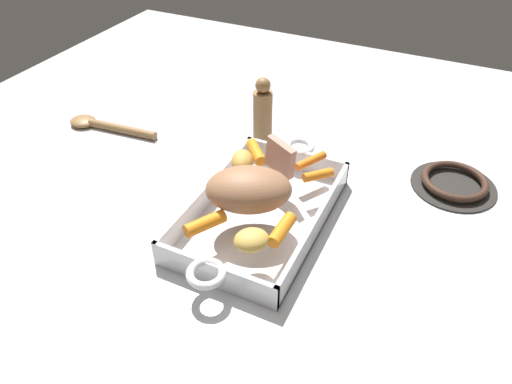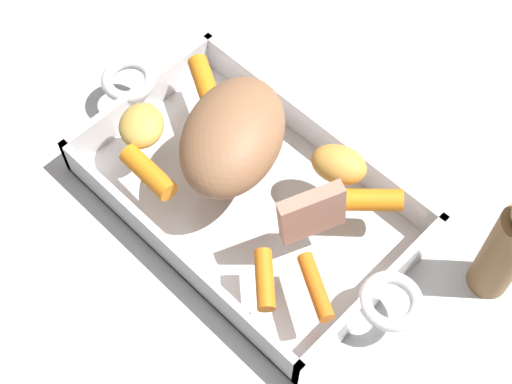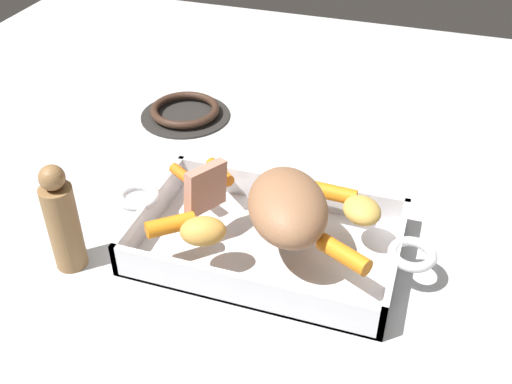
{
  "view_description": "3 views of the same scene",
  "coord_description": "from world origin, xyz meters",
  "px_view_note": "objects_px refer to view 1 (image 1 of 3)",
  "views": [
    {
      "loc": [
        -0.58,
        -0.27,
        0.58
      ],
      "look_at": [
        -0.0,
        0.01,
        0.06
      ],
      "focal_mm": 33.56,
      "sensor_mm": 36.0,
      "label": 1
    },
    {
      "loc": [
        0.29,
        -0.28,
        0.69
      ],
      "look_at": [
        0.03,
        -0.02,
        0.07
      ],
      "focal_mm": 52.35,
      "sensor_mm": 36.0,
      "label": 2
    },
    {
      "loc": [
        -0.18,
        0.58,
        0.55
      ],
      "look_at": [
        0.02,
        -0.01,
        0.08
      ],
      "focal_mm": 42.37,
      "sensor_mm": 36.0,
      "label": 3
    }
  ],
  "objects_px": {
    "baby_carrot_southeast": "(256,152)",
    "potato_halved": "(251,240)",
    "baby_carrot_northwest": "(282,230)",
    "serving_spoon": "(103,125)",
    "baby_carrot_short": "(318,175)",
    "pepper_mill": "(263,114)",
    "baby_carrot_long": "(311,161)",
    "roast_slice_thin": "(278,157)",
    "baby_carrot_southwest": "(205,223)",
    "roasting_dish": "(260,213)",
    "potato_whole": "(242,161)",
    "pork_roast": "(249,189)",
    "stove_burner_rear": "(454,183)"
  },
  "relations": [
    {
      "from": "baby_carrot_southeast",
      "to": "potato_halved",
      "type": "xyz_separation_m",
      "value": [
        -0.22,
        -0.1,
        0.0
      ]
    },
    {
      "from": "baby_carrot_northwest",
      "to": "serving_spoon",
      "type": "relative_size",
      "value": 0.29
    },
    {
      "from": "baby_carrot_short",
      "to": "pepper_mill",
      "type": "bearing_deg",
      "value": 51.31
    },
    {
      "from": "baby_carrot_southeast",
      "to": "baby_carrot_long",
      "type": "bearing_deg",
      "value": -77.68
    },
    {
      "from": "roast_slice_thin",
      "to": "baby_carrot_southwest",
      "type": "xyz_separation_m",
      "value": [
        -0.19,
        0.04,
        -0.02
      ]
    },
    {
      "from": "baby_carrot_short",
      "to": "pepper_mill",
      "type": "relative_size",
      "value": 0.37
    },
    {
      "from": "roasting_dish",
      "to": "roast_slice_thin",
      "type": "bearing_deg",
      "value": 2.49
    },
    {
      "from": "roasting_dish",
      "to": "potato_halved",
      "type": "height_order",
      "value": "potato_halved"
    },
    {
      "from": "baby_carrot_northwest",
      "to": "serving_spoon",
      "type": "height_order",
      "value": "baby_carrot_northwest"
    },
    {
      "from": "roast_slice_thin",
      "to": "baby_carrot_southeast",
      "type": "relative_size",
      "value": 1.02
    },
    {
      "from": "potato_whole",
      "to": "potato_halved",
      "type": "distance_m",
      "value": 0.21
    },
    {
      "from": "roast_slice_thin",
      "to": "baby_carrot_short",
      "type": "bearing_deg",
      "value": -83.34
    },
    {
      "from": "potato_whole",
      "to": "pork_roast",
      "type": "bearing_deg",
      "value": -147.27
    },
    {
      "from": "baby_carrot_long",
      "to": "baby_carrot_northwest",
      "type": "bearing_deg",
      "value": -172.43
    },
    {
      "from": "potato_halved",
      "to": "baby_carrot_northwest",
      "type": "bearing_deg",
      "value": -34.5
    },
    {
      "from": "roasting_dish",
      "to": "baby_carrot_short",
      "type": "bearing_deg",
      "value": -37.52
    },
    {
      "from": "pepper_mill",
      "to": "potato_whole",
      "type": "bearing_deg",
      "value": -167.38
    },
    {
      "from": "baby_carrot_short",
      "to": "baby_carrot_southeast",
      "type": "relative_size",
      "value": 0.92
    },
    {
      "from": "baby_carrot_southeast",
      "to": "serving_spoon",
      "type": "height_order",
      "value": "baby_carrot_southeast"
    },
    {
      "from": "baby_carrot_southwest",
      "to": "potato_whole",
      "type": "relative_size",
      "value": 1.22
    },
    {
      "from": "roasting_dish",
      "to": "baby_carrot_short",
      "type": "height_order",
      "value": "baby_carrot_short"
    },
    {
      "from": "serving_spoon",
      "to": "roast_slice_thin",
      "type": "bearing_deg",
      "value": 169.35
    },
    {
      "from": "baby_carrot_long",
      "to": "potato_halved",
      "type": "relative_size",
      "value": 1.21
    },
    {
      "from": "roasting_dish",
      "to": "potato_whole",
      "type": "xyz_separation_m",
      "value": [
        0.06,
        0.07,
        0.05
      ]
    },
    {
      "from": "roasting_dish",
      "to": "pork_roast",
      "type": "height_order",
      "value": "pork_roast"
    },
    {
      "from": "baby_carrot_short",
      "to": "baby_carrot_southeast",
      "type": "distance_m",
      "value": 0.13
    },
    {
      "from": "baby_carrot_northwest",
      "to": "baby_carrot_long",
      "type": "xyz_separation_m",
      "value": [
        0.2,
        0.03,
        -0.0
      ]
    },
    {
      "from": "pork_roast",
      "to": "roast_slice_thin",
      "type": "distance_m",
      "value": 0.11
    },
    {
      "from": "roast_slice_thin",
      "to": "potato_halved",
      "type": "xyz_separation_m",
      "value": [
        -0.2,
        -0.04,
        -0.02
      ]
    },
    {
      "from": "potato_halved",
      "to": "pork_roast",
      "type": "bearing_deg",
      "value": 28.56
    },
    {
      "from": "pork_roast",
      "to": "stove_burner_rear",
      "type": "distance_m",
      "value": 0.42
    },
    {
      "from": "baby_carrot_southwest",
      "to": "baby_carrot_southeast",
      "type": "bearing_deg",
      "value": 3.86
    },
    {
      "from": "roasting_dish",
      "to": "baby_carrot_northwest",
      "type": "xyz_separation_m",
      "value": [
        -0.07,
        -0.07,
        0.05
      ]
    },
    {
      "from": "baby_carrot_long",
      "to": "pepper_mill",
      "type": "bearing_deg",
      "value": 55.12
    },
    {
      "from": "pork_roast",
      "to": "serving_spoon",
      "type": "relative_size",
      "value": 0.64
    },
    {
      "from": "roast_slice_thin",
      "to": "pepper_mill",
      "type": "relative_size",
      "value": 0.41
    },
    {
      "from": "baby_carrot_southwest",
      "to": "potato_halved",
      "type": "xyz_separation_m",
      "value": [
        -0.01,
        -0.09,
        0.0
      ]
    },
    {
      "from": "baby_carrot_short",
      "to": "baby_carrot_southeast",
      "type": "height_order",
      "value": "baby_carrot_southeast"
    },
    {
      "from": "roast_slice_thin",
      "to": "potato_whole",
      "type": "height_order",
      "value": "roast_slice_thin"
    },
    {
      "from": "baby_carrot_southeast",
      "to": "potato_halved",
      "type": "height_order",
      "value": "potato_halved"
    },
    {
      "from": "serving_spoon",
      "to": "potato_whole",
      "type": "bearing_deg",
      "value": 165.25
    },
    {
      "from": "roast_slice_thin",
      "to": "baby_carrot_long",
      "type": "distance_m",
      "value": 0.07
    },
    {
      "from": "baby_carrot_northwest",
      "to": "serving_spoon",
      "type": "bearing_deg",
      "value": 69.54
    },
    {
      "from": "baby_carrot_northwest",
      "to": "pepper_mill",
      "type": "height_order",
      "value": "pepper_mill"
    },
    {
      "from": "pork_roast",
      "to": "baby_carrot_southeast",
      "type": "xyz_separation_m",
      "value": [
        0.14,
        0.05,
        -0.02
      ]
    },
    {
      "from": "pork_roast",
      "to": "baby_carrot_short",
      "type": "xyz_separation_m",
      "value": [
        0.12,
        -0.08,
        -0.03
      ]
    },
    {
      "from": "roasting_dish",
      "to": "baby_carrot_short",
      "type": "distance_m",
      "value": 0.13
    },
    {
      "from": "potato_whole",
      "to": "potato_halved",
      "type": "bearing_deg",
      "value": -149.27
    },
    {
      "from": "pork_roast",
      "to": "roast_slice_thin",
      "type": "relative_size",
      "value": 2.26
    },
    {
      "from": "baby_carrot_short",
      "to": "baby_carrot_long",
      "type": "relative_size",
      "value": 0.87
    }
  ]
}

